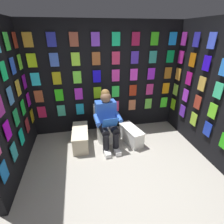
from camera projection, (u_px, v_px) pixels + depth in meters
The scene contains 8 objects.
ground_plane at pixel (129, 194), 2.52m from camera, with size 30.00×30.00×0.00m, color #9E998E.
display_wall_back at pixel (106, 80), 3.79m from camera, with size 3.42×0.14×2.42m.
display_wall_left at pixel (204, 89), 3.17m from camera, with size 0.14×1.97×2.42m.
display_wall_right at pixel (6, 102), 2.57m from camera, with size 0.14×1.97×2.42m.
toilet at pixel (105, 126), 3.69m from camera, with size 0.43×0.57×0.77m.
person_reading at pixel (107, 119), 3.37m from camera, with size 0.55×0.71×1.19m.
comic_longbox_near at pixel (81, 137), 3.54m from camera, with size 0.35×0.77×0.36m.
comic_longbox_far at pixel (131, 135), 3.65m from camera, with size 0.42×0.68×0.34m.
Camera 1 is at (0.60, 1.67, 2.18)m, focal length 27.13 mm.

